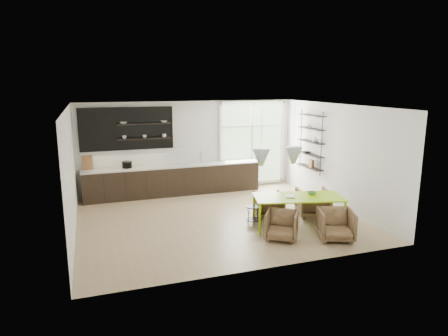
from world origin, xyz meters
TOP-DOWN VIEW (x-y plane):
  - room at (0.58, 1.10)m, footprint 7.02×6.01m
  - kitchen_run at (-0.70, 2.69)m, footprint 5.54×0.69m
  - right_shelving at (3.36, 1.17)m, footprint 0.26×1.22m
  - dining_table at (1.64, -1.20)m, footprint 2.28×1.43m
  - armchair_back_left at (1.31, -0.25)m, footprint 0.81×0.83m
  - armchair_back_right at (2.42, -0.58)m, footprint 0.97×0.99m
  - armchair_front_left at (0.92, -1.76)m, footprint 0.96×0.97m
  - armchair_front_right at (2.05, -2.18)m, footprint 0.95×0.97m
  - wire_stool at (0.68, -0.69)m, footprint 0.37×0.37m
  - table_book at (1.34, -1.10)m, footprint 0.32×0.36m
  - table_bowl at (2.05, -1.13)m, footprint 0.22×0.22m

SIDE VIEW (x-z plane):
  - wire_stool at x=0.68m, z-range 0.07..0.54m
  - armchair_front_left at x=0.92m, z-range 0.00..0.64m
  - armchair_back_left at x=1.31m, z-range 0.00..0.66m
  - armchair_front_right at x=2.05m, z-range 0.00..0.69m
  - armchair_back_right at x=2.42m, z-range 0.00..0.73m
  - kitchen_run at x=-0.70m, z-range -0.78..1.97m
  - dining_table at x=1.64m, z-range 0.33..1.11m
  - table_book at x=1.34m, z-range 0.77..0.80m
  - table_bowl at x=2.05m, z-range 0.77..0.84m
  - room at x=0.58m, z-range 0.00..2.92m
  - right_shelving at x=3.36m, z-range 0.70..2.60m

